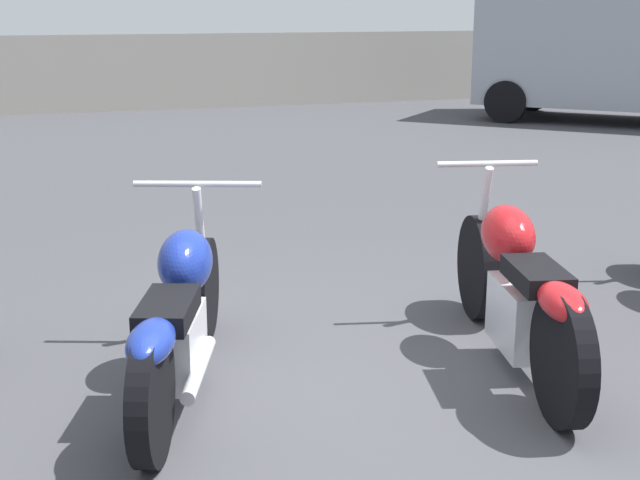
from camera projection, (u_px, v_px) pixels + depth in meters
ground_plane at (359, 393)px, 4.58m from camera, size 60.00×60.00×0.00m
fence_back at (112, 73)px, 16.32m from camera, size 40.00×0.04×1.39m
motorcycle_slot_1 at (180, 316)px, 4.49m from camera, size 0.97×2.05×0.97m
motorcycle_slot_2 at (517, 289)px, 4.83m from camera, size 0.75×2.13×1.03m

